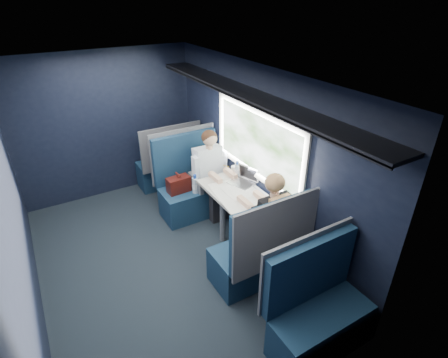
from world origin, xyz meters
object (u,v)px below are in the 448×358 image
table (233,196)px  seat_row_back (316,311)px  seat_bay_far (259,253)px  man (212,170)px  bottle_small (237,170)px  laptop (245,179)px  seat_bay_near (191,187)px  woman (270,217)px  cup (234,169)px  seat_row_front (168,164)px

table → seat_row_back: 1.82m
seat_bay_far → table: bearing=78.2°
table → man: size_ratio=0.76×
seat_bay_far → bottle_small: size_ratio=5.53×
seat_bay_far → bottle_small: 1.34m
laptop → bottle_small: (0.02, 0.22, 0.03)m
seat_bay_near → man: (0.26, -0.17, 0.30)m
woman → laptop: (0.18, 0.80, 0.08)m
table → laptop: size_ratio=2.60×
woman → cup: woman is taller
seat_bay_far → woman: (0.25, 0.17, 0.31)m
table → bottle_small: bottle_small is taller
seat_bay_near → bottle_small: (0.46, -0.56, 0.42)m
seat_row_back → man: man is taller
table → laptop: (0.25, 0.10, 0.14)m
seat_bay_near → laptop: size_ratio=3.28×
seat_row_back → laptop: seat_row_back is taller
seat_bay_far → seat_row_front: (0.00, 2.67, -0.00)m
seat_row_front → laptop: seat_row_front is taller
laptop → seat_bay_far: bearing=-113.9°
seat_row_back → woman: woman is taller
seat_row_back → cup: seat_row_back is taller
woman → bottle_small: size_ratio=5.80×
seat_bay_near → laptop: bearing=-60.5°
table → seat_bay_far: 0.93m
seat_row_front → bottle_small: (0.45, -1.49, 0.43)m
seat_row_front → man: (0.25, -1.10, 0.31)m
seat_bay_far → seat_row_back: 0.92m
seat_row_back → man: size_ratio=0.88×
seat_bay_far → woman: woman is taller
bottle_small → seat_row_front: bearing=106.7°
man → laptop: size_ratio=3.44×
seat_row_front → man: 1.17m
table → cup: cup is taller
seat_bay_far → seat_row_front: size_ratio=1.09×
man → cup: man is taller
seat_bay_far → seat_row_front: bearing=90.0°
woman → cup: bearing=79.3°
laptop → cup: size_ratio=4.19×
bottle_small → cup: (0.02, 0.13, -0.05)m
man → cup: bearing=-50.1°
laptop → seat_row_front: bearing=104.1°
seat_bay_far → seat_row_front: seat_bay_far is taller
seat_row_back → man: bearing=84.3°
woman → laptop: bearing=77.4°
laptop → bottle_small: 0.22m
seat_bay_near → woman: (0.26, -1.58, 0.31)m
cup → woman: bearing=-100.7°
woman → cup: size_ratio=14.40×
cup → table: bearing=-122.8°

